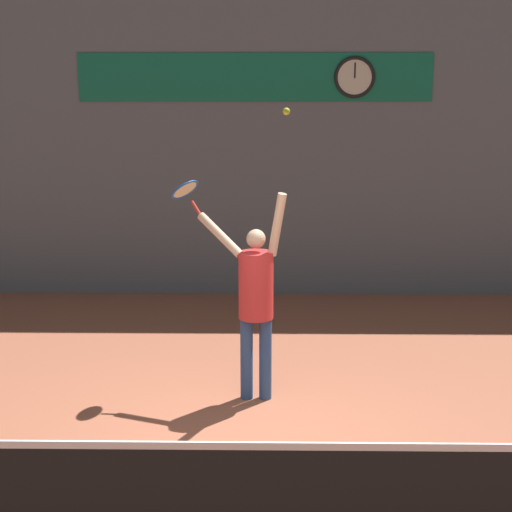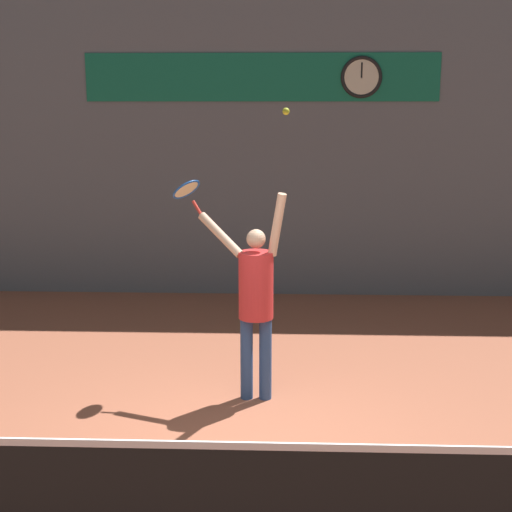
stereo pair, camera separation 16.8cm
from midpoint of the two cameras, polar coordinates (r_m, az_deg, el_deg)
name	(u,v)px [view 2 (the right image)]	position (r m, az deg, el deg)	size (l,w,h in m)	color
ground_plane	(240,475)	(6.24, -0.47, -17.11)	(18.00, 18.00, 0.00)	#9E563D
back_wall	(262,138)	(11.23, 0.88, 9.43)	(18.00, 0.10, 5.00)	slate
sponsor_banner	(262,77)	(11.16, 0.89, 14.11)	(5.40, 0.02, 0.72)	#146B4C
scoreboard_clock	(361,77)	(11.21, 8.87, 13.96)	(0.63, 0.06, 0.63)	beige
court_net	(228,507)	(4.88, -1.23, -19.44)	(9.03, 0.07, 1.06)	#333333
tennis_player	(255,295)	(7.28, 0.61, -3.14)	(0.95, 0.57, 2.19)	#2D4C7F
tennis_racket	(187,191)	(7.60, -4.91, 5.22)	(0.40, 0.41, 0.38)	red
tennis_ball	(286,111)	(6.85, 3.13, 11.48)	(0.07, 0.07, 0.07)	#CCDB2D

